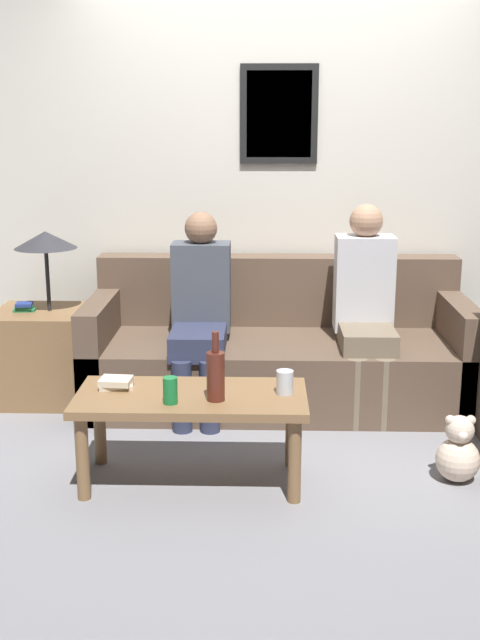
% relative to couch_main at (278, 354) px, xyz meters
% --- Properties ---
extents(ground_plane, '(16.00, 16.00, 0.00)m').
position_rel_couch_main_xyz_m(ground_plane, '(0.00, -0.55, -0.29)').
color(ground_plane, gray).
extents(wall_back, '(9.00, 0.08, 2.60)m').
position_rel_couch_main_xyz_m(wall_back, '(0.00, 0.48, 1.02)').
color(wall_back, silver).
rests_on(wall_back, ground_plane).
extents(couch_main, '(2.25, 0.92, 0.84)m').
position_rel_couch_main_xyz_m(couch_main, '(0.00, 0.00, 0.00)').
color(couch_main, brown).
rests_on(couch_main, ground_plane).
extents(coffee_table, '(1.07, 0.51, 0.44)m').
position_rel_couch_main_xyz_m(coffee_table, '(-0.42, -1.16, 0.09)').
color(coffee_table, olive).
rests_on(coffee_table, ground_plane).
extents(side_table_with_lamp, '(0.52, 0.52, 1.04)m').
position_rel_couch_main_xyz_m(side_table_with_lamp, '(-1.43, -0.03, 0.05)').
color(side_table_with_lamp, olive).
rests_on(side_table_with_lamp, ground_plane).
extents(wine_bottle, '(0.08, 0.08, 0.32)m').
position_rel_couch_main_xyz_m(wine_bottle, '(-0.30, -1.24, 0.27)').
color(wine_bottle, '#562319').
rests_on(wine_bottle, coffee_table).
extents(drinking_glass, '(0.08, 0.08, 0.11)m').
position_rel_couch_main_xyz_m(drinking_glass, '(0.01, -1.14, 0.21)').
color(drinking_glass, silver).
rests_on(drinking_glass, coffee_table).
extents(book_stack, '(0.17, 0.13, 0.05)m').
position_rel_couch_main_xyz_m(book_stack, '(-0.78, -1.09, 0.18)').
color(book_stack, beige).
rests_on(book_stack, coffee_table).
extents(soda_can, '(0.07, 0.07, 0.12)m').
position_rel_couch_main_xyz_m(soda_can, '(-0.50, -1.29, 0.21)').
color(soda_can, '#197A38').
rests_on(soda_can, coffee_table).
extents(person_left, '(0.34, 0.66, 1.15)m').
position_rel_couch_main_xyz_m(person_left, '(-0.45, -0.18, 0.32)').
color(person_left, '#2D334C').
rests_on(person_left, ground_plane).
extents(person_right, '(0.34, 0.61, 1.20)m').
position_rel_couch_main_xyz_m(person_right, '(0.50, -0.13, 0.35)').
color(person_right, '#756651').
rests_on(person_right, ground_plane).
extents(teddy_bear, '(0.21, 0.21, 0.33)m').
position_rel_couch_main_xyz_m(teddy_bear, '(0.84, -1.12, -0.15)').
color(teddy_bear, beige).
rests_on(teddy_bear, ground_plane).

